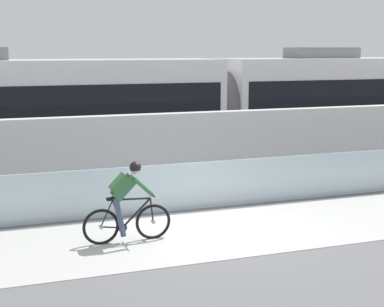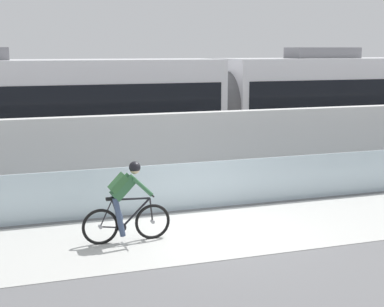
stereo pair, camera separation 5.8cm
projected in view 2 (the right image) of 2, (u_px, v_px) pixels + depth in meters
The scene contains 8 objects.
ground_plane at pixel (210, 233), 12.12m from camera, with size 200.00×200.00×0.00m, color slate.
bike_path_deck at pixel (210, 232), 12.12m from camera, with size 32.00×3.20×0.01m, color beige.
glass_parapet at pixel (182, 187), 13.74m from camera, with size 32.00×0.05×1.12m, color silver.
concrete_barrier_wall at pixel (161, 154), 15.33m from camera, with size 32.00×0.36×2.11m, color silver.
tram_rail_near at pixel (139, 174), 17.82m from camera, with size 32.00×0.08×0.01m, color #595654.
tram_rail_far at pixel (128, 165), 19.16m from camera, with size 32.00×0.08×0.01m, color #595654.
tram at pixel (219, 107), 19.10m from camera, with size 22.56×2.54×3.81m.
cyclist_on_bike at pixel (126, 203), 11.41m from camera, with size 1.77×0.58×1.61m.
Camera 2 is at (-4.17, -10.87, 3.76)m, focal length 54.63 mm.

